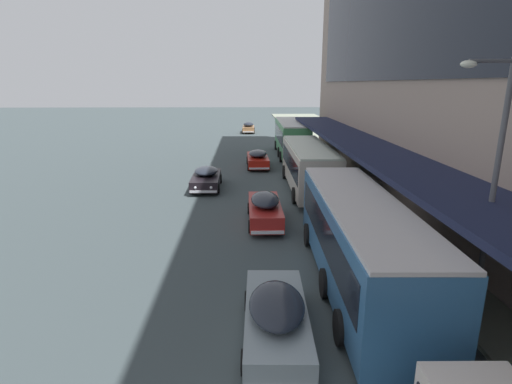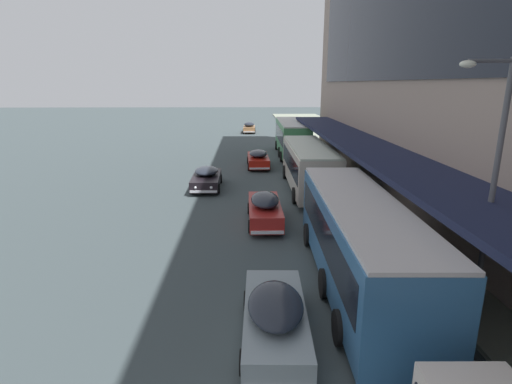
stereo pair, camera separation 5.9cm
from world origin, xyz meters
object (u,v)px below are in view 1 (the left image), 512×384
transit_bus_kerbside_far (359,237)px  sedan_lead_mid (276,316)px  transit_bus_kerbside_front (308,164)px  transit_bus_kerbside_rear (291,136)px  sedan_far_back (258,159)px  sedan_lead_near (265,208)px  sedan_second_mid (249,128)px  sedan_oncoming_front (206,178)px  street_lamp (490,176)px

transit_bus_kerbside_far → sedan_lead_mid: bearing=-135.4°
transit_bus_kerbside_front → transit_bus_kerbside_rear: 13.40m
transit_bus_kerbside_rear → sedan_far_back: 6.72m
sedan_far_back → transit_bus_kerbside_rear: bearing=57.9°
transit_bus_kerbside_far → sedan_lead_near: transit_bus_kerbside_far is taller
transit_bus_kerbside_front → sedan_second_mid: 33.08m
sedan_far_back → sedan_oncoming_front: bearing=-118.3°
transit_bus_kerbside_front → sedan_oncoming_front: 7.06m
transit_bus_kerbside_front → sedan_lead_near: size_ratio=2.08×
sedan_second_mid → sedan_lead_mid: 49.23m
sedan_far_back → sedan_lead_near: sedan_lead_near is taller
transit_bus_kerbside_front → street_lamp: 15.91m
sedan_oncoming_front → street_lamp: (9.57, -16.21, 3.77)m
transit_bus_kerbside_far → sedan_oncoming_front: bearing=115.3°
sedan_far_back → sedan_lead_near: 14.38m
sedan_second_mid → sedan_lead_near: sedan_lead_near is taller
transit_bus_kerbside_front → sedan_second_mid: transit_bus_kerbside_front is taller
sedan_oncoming_front → sedan_far_back: bearing=61.7°
sedan_lead_mid → street_lamp: (6.04, 0.92, 3.75)m
transit_bus_kerbside_far → street_lamp: bearing=-36.4°
transit_bus_kerbside_front → sedan_oncoming_front: size_ratio=2.14×
sedan_oncoming_front → sedan_lead_mid: (3.52, -17.13, 0.02)m
street_lamp → sedan_second_mid: bearing=97.5°
sedan_second_mid → sedan_oncoming_front: bearing=-95.8°
transit_bus_kerbside_front → street_lamp: street_lamp is taller
transit_bus_kerbside_far → sedan_far_back: size_ratio=2.20×
transit_bus_kerbside_rear → transit_bus_kerbside_far: 26.70m
transit_bus_kerbside_far → sedan_second_mid: 46.29m
transit_bus_kerbside_rear → sedan_oncoming_front: size_ratio=2.31×
street_lamp → sedan_lead_mid: bearing=-171.3°
sedan_oncoming_front → street_lamp: size_ratio=0.64×
sedan_lead_near → sedan_oncoming_front: sedan_lead_near is taller
street_lamp → transit_bus_kerbside_far: bearing=143.6°
sedan_far_back → sedan_lead_near: bearing=-90.4°
transit_bus_kerbside_far → sedan_lead_near: bearing=113.7°
sedan_second_mid → sedan_lead_near: 39.44m
sedan_far_back → sedan_lead_mid: 24.17m
sedan_second_mid → street_lamp: (6.32, -48.30, 3.73)m
sedan_far_back → street_lamp: (5.78, -23.25, 3.74)m
sedan_far_back → sedan_second_mid: sedan_second_mid is taller
transit_bus_kerbside_rear → sedan_second_mid: (-4.06, 19.46, -1.19)m
sedan_far_back → sedan_oncoming_front: size_ratio=1.03×
sedan_far_back → sedan_lead_mid: (-0.27, -24.17, -0.01)m
sedan_oncoming_front → street_lamp: bearing=-59.4°
street_lamp → transit_bus_kerbside_front: bearing=99.6°
transit_bus_kerbside_far → street_lamp: (2.92, -2.15, 2.66)m
sedan_second_mid → sedan_oncoming_front: sedan_second_mid is taller
sedan_lead_near → transit_bus_kerbside_far: bearing=-66.3°
transit_bus_kerbside_far → sedan_second_mid: transit_bus_kerbside_far is taller
sedan_lead_near → street_lamp: 11.26m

